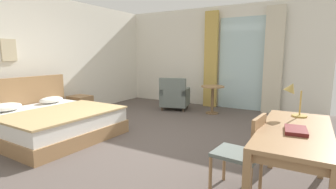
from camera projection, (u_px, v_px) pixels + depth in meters
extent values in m
cube|color=#564C47|center=(141.00, 143.00, 4.34)|extent=(6.12, 7.58, 0.10)
cube|color=white|center=(215.00, 57.00, 7.12)|extent=(5.72, 0.12, 2.76)
cube|color=white|center=(37.00, 58.00, 5.52)|extent=(0.12, 7.18, 2.76)
cube|color=silver|center=(241.00, 64.00, 6.69)|extent=(1.18, 0.02, 2.43)
cube|color=tan|center=(211.00, 60.00, 7.00)|extent=(0.37, 0.10, 2.63)
cube|color=beige|center=(273.00, 61.00, 6.19)|extent=(0.44, 0.10, 2.63)
cube|color=#9E754C|center=(54.00, 130.00, 4.54)|extent=(1.97, 1.91, 0.23)
cube|color=white|center=(53.00, 117.00, 4.51)|extent=(1.91, 1.85, 0.24)
cube|color=#9E754C|center=(22.00, 103.00, 5.00)|extent=(0.10, 1.91, 1.02)
cube|color=tan|center=(63.00, 112.00, 4.32)|extent=(1.32, 1.88, 0.03)
ellipsoid|color=white|center=(5.00, 107.00, 4.46)|extent=(0.41, 0.57, 0.14)
ellipsoid|color=white|center=(51.00, 100.00, 5.22)|extent=(0.33, 0.50, 0.13)
cube|color=#9E754C|center=(80.00, 106.00, 6.11)|extent=(0.49, 0.42, 0.48)
cube|color=olive|center=(73.00, 103.00, 5.91)|extent=(0.42, 0.01, 0.12)
cube|color=#9E754C|center=(295.00, 130.00, 2.42)|extent=(0.65, 1.55, 0.04)
cube|color=#9E754C|center=(295.00, 136.00, 2.43)|extent=(0.60, 1.47, 0.08)
cube|color=#9E754C|center=(323.00, 149.00, 2.98)|extent=(0.06, 0.06, 0.73)
cube|color=#9E754C|center=(272.00, 141.00, 3.25)|extent=(0.06, 0.06, 0.73)
cube|color=slate|center=(237.00, 154.00, 2.65)|extent=(0.49, 0.44, 0.04)
cube|color=#9E754C|center=(258.00, 137.00, 2.49)|extent=(0.07, 0.38, 0.41)
cylinder|color=#9E754C|center=(224.00, 163.00, 2.95)|extent=(0.04, 0.04, 0.42)
cylinder|color=#9E754C|center=(210.00, 175.00, 2.66)|extent=(0.04, 0.04, 0.42)
cylinder|color=#9E754C|center=(261.00, 173.00, 2.71)|extent=(0.04, 0.04, 0.42)
cylinder|color=#9E754C|center=(250.00, 187.00, 2.42)|extent=(0.04, 0.04, 0.42)
cylinder|color=tan|center=(299.00, 116.00, 2.88)|extent=(0.17, 0.17, 0.02)
cylinder|color=tan|center=(300.00, 103.00, 2.85)|extent=(0.02, 0.02, 0.28)
cone|color=tan|center=(291.00, 88.00, 2.84)|extent=(0.17, 0.14, 0.16)
cube|color=maroon|center=(296.00, 130.00, 2.30)|extent=(0.22, 0.31, 0.04)
cube|color=slate|center=(175.00, 100.00, 6.81)|extent=(0.85, 0.86, 0.30)
cube|color=slate|center=(173.00, 87.00, 6.48)|extent=(0.70, 0.30, 0.46)
cube|color=slate|center=(186.00, 92.00, 6.70)|extent=(0.28, 0.70, 0.16)
cube|color=slate|center=(165.00, 91.00, 6.85)|extent=(0.28, 0.70, 0.16)
cylinder|color=#4C3D2D|center=(187.00, 106.00, 7.05)|extent=(0.04, 0.04, 0.10)
cylinder|color=#4C3D2D|center=(168.00, 105.00, 7.19)|extent=(0.04, 0.04, 0.10)
cylinder|color=#4C3D2D|center=(183.00, 110.00, 6.49)|extent=(0.04, 0.04, 0.10)
cylinder|color=#4C3D2D|center=(162.00, 109.00, 6.64)|extent=(0.04, 0.04, 0.10)
cylinder|color=#9E754C|center=(213.00, 87.00, 6.23)|extent=(0.57, 0.57, 0.03)
cylinder|color=brown|center=(212.00, 100.00, 6.28)|extent=(0.07, 0.07, 0.67)
cylinder|color=brown|center=(212.00, 113.00, 6.33)|extent=(0.31, 0.31, 0.02)
cube|color=beige|center=(9.00, 50.00, 4.93)|extent=(0.03, 0.28, 0.43)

